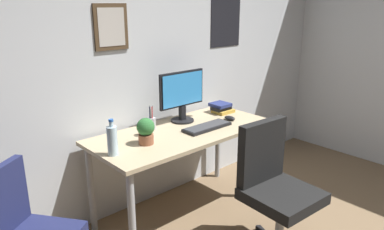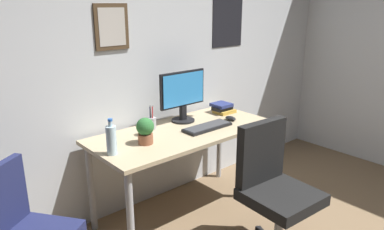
# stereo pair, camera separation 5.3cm
# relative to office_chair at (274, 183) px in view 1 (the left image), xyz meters

# --- Properties ---
(wall_back) EXTENTS (4.40, 0.10, 2.60)m
(wall_back) POSITION_rel_office_chair_xyz_m (0.01, 1.21, 0.77)
(wall_back) COLOR silver
(wall_back) RESTS_ON ground_plane
(desk) EXTENTS (1.52, 0.69, 0.75)m
(desk) POSITION_rel_office_chair_xyz_m (-0.15, 0.78, 0.14)
(desk) COLOR tan
(desk) RESTS_ON ground_plane
(office_chair) EXTENTS (0.56, 0.57, 0.95)m
(office_chair) POSITION_rel_office_chair_xyz_m (0.00, 0.00, 0.00)
(office_chair) COLOR black
(office_chair) RESTS_ON ground_plane
(monitor) EXTENTS (0.46, 0.20, 0.43)m
(monitor) POSITION_rel_office_chair_xyz_m (-0.01, 0.97, 0.46)
(monitor) COLOR black
(monitor) RESTS_ON desk
(keyboard) EXTENTS (0.43, 0.15, 0.03)m
(keyboard) POSITION_rel_office_chair_xyz_m (0.02, 0.69, 0.23)
(keyboard) COLOR black
(keyboard) RESTS_ON desk
(computer_mouse) EXTENTS (0.06, 0.11, 0.04)m
(computer_mouse) POSITION_rel_office_chair_xyz_m (0.32, 0.71, 0.24)
(computer_mouse) COLOR black
(computer_mouse) RESTS_ON desk
(water_bottle) EXTENTS (0.07, 0.07, 0.25)m
(water_bottle) POSITION_rel_office_chair_xyz_m (-0.83, 0.72, 0.33)
(water_bottle) COLOR silver
(water_bottle) RESTS_ON desk
(coffee_mug_near) EXTENTS (0.11, 0.08, 0.09)m
(coffee_mug_near) POSITION_rel_office_chair_xyz_m (-0.45, 0.89, 0.27)
(coffee_mug_near) COLOR white
(coffee_mug_near) RESTS_ON desk
(potted_plant) EXTENTS (0.13, 0.13, 0.19)m
(potted_plant) POSITION_rel_office_chair_xyz_m (-0.55, 0.74, 0.33)
(potted_plant) COLOR brown
(potted_plant) RESTS_ON desk
(pen_cup) EXTENTS (0.07, 0.07, 0.20)m
(pen_cup) POSITION_rel_office_chair_xyz_m (-0.33, 0.97, 0.28)
(pen_cup) COLOR #9EA0A5
(pen_cup) RESTS_ON desk
(book_stack_left) EXTENTS (0.19, 0.18, 0.09)m
(book_stack_left) POSITION_rel_office_chair_xyz_m (0.43, 0.92, 0.27)
(book_stack_left) COLOR gold
(book_stack_left) RESTS_ON desk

